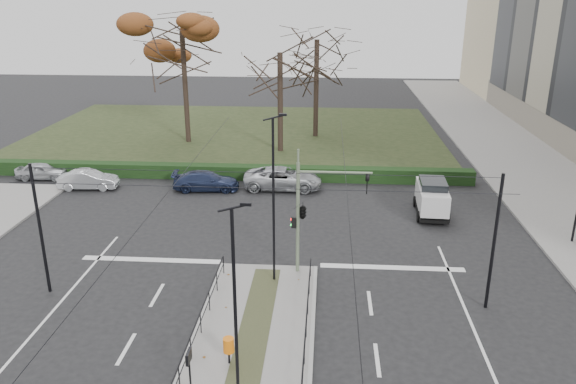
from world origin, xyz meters
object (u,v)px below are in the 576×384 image
at_px(parked_car_third, 206,181).
at_px(rust_tree, 182,31).
at_px(bare_tree_center, 317,47).
at_px(traffic_light, 305,210).
at_px(litter_bin, 229,345).
at_px(parked_car_fourth, 283,178).
at_px(parked_car_first, 41,171).
at_px(bare_tree_near, 280,60).
at_px(streetlamp_median_far, 274,199).
at_px(white_van, 432,197).
at_px(info_panel, 189,363).
at_px(parked_car_second, 88,180).
at_px(streetlamp_median_near, 236,315).

xyz_separation_m(parked_car_third, rust_tree, (-4.24, 12.49, 8.97)).
bearing_deg(bare_tree_center, traffic_light, -89.73).
height_order(traffic_light, litter_bin, traffic_light).
height_order(parked_car_fourth, bare_tree_center, bare_tree_center).
distance_m(parked_car_first, parked_car_fourth, 17.46).
distance_m(parked_car_third, bare_tree_near, 12.90).
height_order(traffic_light, streetlamp_median_far, streetlamp_median_far).
bearing_deg(traffic_light, parked_car_first, 146.13).
bearing_deg(bare_tree_center, white_van, -68.51).
xyz_separation_m(traffic_light, info_panel, (-3.24, -9.37, -1.59)).
xyz_separation_m(parked_car_first, parked_car_fourth, (17.44, -0.85, 0.13)).
bearing_deg(parked_car_first, parked_car_third, -101.23).
xyz_separation_m(info_panel, bare_tree_center, (3.11, 36.35, 6.45)).
distance_m(streetlamp_median_far, white_van, 12.85).
bearing_deg(streetlamp_median_far, litter_bin, -99.41).
height_order(parked_car_fourth, bare_tree_near, bare_tree_near).
height_order(info_panel, streetlamp_median_far, streetlamp_median_far).
xyz_separation_m(parked_car_second, parked_car_third, (8.05, 0.33, -0.01)).
relative_size(parked_car_second, white_van, 0.98).
relative_size(traffic_light, parked_car_third, 1.21).
height_order(parked_car_first, white_van, white_van).
bearing_deg(bare_tree_near, rust_tree, 163.80).
xyz_separation_m(litter_bin, rust_tree, (-9.03, 31.30, 8.75)).
height_order(parked_car_second, white_van, white_van).
xyz_separation_m(streetlamp_median_far, bare_tree_near, (-1.62, 22.55, 3.47)).
bearing_deg(streetlamp_median_far, bare_tree_center, 87.55).
height_order(parked_car_third, bare_tree_center, bare_tree_center).
bearing_deg(parked_car_first, bare_tree_near, -66.91).
bearing_deg(litter_bin, traffic_light, 71.90).
bearing_deg(bare_tree_near, traffic_light, -82.25).
relative_size(parked_car_third, white_van, 1.10).
bearing_deg(litter_bin, parked_car_fourth, 88.87).
distance_m(parked_car_second, parked_car_fourth, 13.26).
height_order(parked_car_third, bare_tree_near, bare_tree_near).
distance_m(traffic_light, parked_car_fourth, 12.61).
bearing_deg(parked_car_first, white_van, -104.82).
relative_size(rust_tree, bare_tree_center, 1.09).
bearing_deg(bare_tree_center, info_panel, -94.88).
bearing_deg(bare_tree_center, parked_car_third, -114.49).
height_order(streetlamp_median_near, white_van, streetlamp_median_near).
distance_m(litter_bin, bare_tree_near, 29.62).
bearing_deg(traffic_light, streetlamp_median_far, -144.41).
height_order(streetlamp_median_near, bare_tree_center, bare_tree_center).
distance_m(info_panel, parked_car_first, 27.66).
distance_m(rust_tree, bare_tree_near, 9.04).
height_order(streetlamp_median_near, streetlamp_median_far, streetlamp_median_far).
height_order(info_panel, parked_car_fourth, info_panel).
height_order(litter_bin, bare_tree_near, bare_tree_near).
bearing_deg(parked_car_second, traffic_light, -131.21).
distance_m(info_panel, parked_car_third, 21.32).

